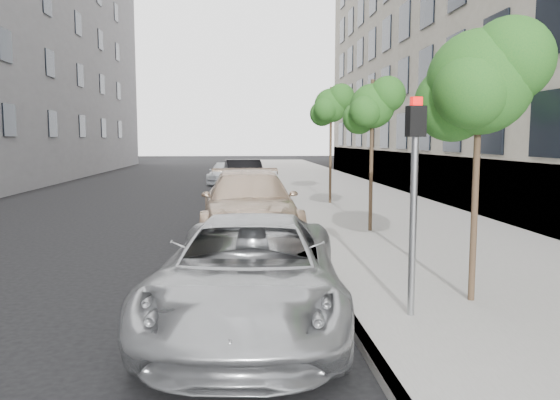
{
  "coord_description": "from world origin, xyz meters",
  "views": [
    {
      "loc": [
        -0.39,
        -6.48,
        2.62
      ],
      "look_at": [
        0.38,
        3.5,
        1.5
      ],
      "focal_mm": 35.0,
      "sensor_mm": 36.0,
      "label": 1
    }
  ],
  "objects": [
    {
      "name": "sedan_black",
      "position": [
        -0.1,
        20.57,
        0.8
      ],
      "size": [
        2.13,
        5.0,
        1.6
      ],
      "primitive_type": "imported",
      "rotation": [
        0.0,
        0.0,
        0.09
      ],
      "color": "black",
      "rests_on": "ground"
    },
    {
      "name": "sedan_rear",
      "position": [
        -1.17,
        25.71,
        0.61
      ],
      "size": [
        2.11,
        4.37,
        1.23
      ],
      "primitive_type": "imported",
      "rotation": [
        0.0,
        0.0,
        -0.09
      ],
      "color": "#B4B8BD",
      "rests_on": "ground"
    },
    {
      "name": "curb",
      "position": [
        1.18,
        24.0,
        0.07
      ],
      "size": [
        0.15,
        72.0,
        0.14
      ],
      "primitive_type": "cube",
      "color": "#9E9B93",
      "rests_on": "ground"
    },
    {
      "name": "tree_far",
      "position": [
        3.23,
        14.5,
        3.9
      ],
      "size": [
        1.66,
        1.46,
        4.58
      ],
      "color": "#38281C",
      "rests_on": "sidewalk"
    },
    {
      "name": "suv",
      "position": [
        -0.1,
        8.04,
        0.88
      ],
      "size": [
        2.62,
        6.14,
        1.77
      ],
      "primitive_type": "imported",
      "rotation": [
        0.0,
        0.0,
        0.02
      ],
      "color": "tan",
      "rests_on": "ground"
    },
    {
      "name": "minivan",
      "position": [
        -0.24,
        1.04,
        0.75
      ],
      "size": [
        3.02,
        5.65,
        1.51
      ],
      "primitive_type": "imported",
      "rotation": [
        0.0,
        0.0,
        -0.1
      ],
      "color": "#A6A9AB",
      "rests_on": "ground"
    },
    {
      "name": "tree_near",
      "position": [
        3.23,
        1.5,
        3.47
      ],
      "size": [
        1.86,
        1.66,
        4.24
      ],
      "color": "#38281C",
      "rests_on": "sidewalk"
    },
    {
      "name": "sidewalk",
      "position": [
        4.3,
        24.0,
        0.07
      ],
      "size": [
        6.4,
        72.0,
        0.14
      ],
      "primitive_type": "cube",
      "color": "gray",
      "rests_on": "ground"
    },
    {
      "name": "sedan_blue",
      "position": [
        -0.1,
        15.26,
        0.77
      ],
      "size": [
        2.52,
        4.77,
        1.55
      ],
      "primitive_type": "imported",
      "rotation": [
        0.0,
        0.0,
        -0.16
      ],
      "color": "black",
      "rests_on": "ground"
    },
    {
      "name": "ground",
      "position": [
        0.0,
        0.0,
        0.0
      ],
      "size": [
        160.0,
        160.0,
        0.0
      ],
      "primitive_type": "plane",
      "color": "black",
      "rests_on": "ground"
    },
    {
      "name": "tree_mid",
      "position": [
        3.23,
        8.0,
        3.49
      ],
      "size": [
        1.57,
        1.37,
        4.13
      ],
      "color": "#38281C",
      "rests_on": "sidewalk"
    },
    {
      "name": "signal_pole",
      "position": [
        2.04,
        0.86,
        2.05
      ],
      "size": [
        0.26,
        0.2,
        3.05
      ],
      "rotation": [
        0.0,
        0.0,
        0.11
      ],
      "color": "#939699",
      "rests_on": "sidewalk"
    }
  ]
}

